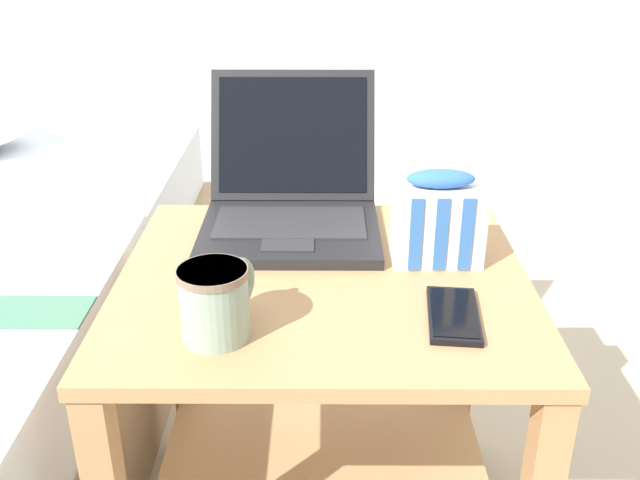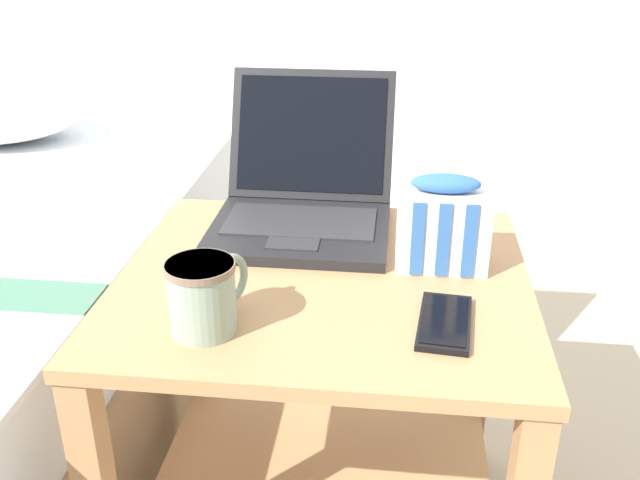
% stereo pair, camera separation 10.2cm
% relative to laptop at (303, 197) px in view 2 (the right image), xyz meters
% --- Properties ---
extents(bedside_table, '(0.63, 0.57, 0.55)m').
position_rel_laptop_xyz_m(bedside_table, '(0.06, -0.20, -0.24)').
color(bedside_table, tan).
rests_on(bedside_table, ground_plane).
extents(laptop, '(0.30, 0.35, 0.24)m').
position_rel_laptop_xyz_m(laptop, '(0.00, 0.00, 0.00)').
color(laptop, black).
rests_on(laptop, bedside_table).
extents(mug_front_left, '(0.09, 0.13, 0.10)m').
position_rel_laptop_xyz_m(mug_front_left, '(-0.08, -0.37, 0.01)').
color(mug_front_left, '#8CA593').
rests_on(mug_front_left, bedside_table).
extents(snack_bag, '(0.14, 0.08, 0.15)m').
position_rel_laptop_xyz_m(snack_bag, '(0.24, -0.14, 0.02)').
color(snack_bag, white).
rests_on(snack_bag, bedside_table).
extents(cell_phone, '(0.08, 0.15, 0.01)m').
position_rel_laptop_xyz_m(cell_phone, '(0.24, -0.32, -0.04)').
color(cell_phone, black).
rests_on(cell_phone, bedside_table).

